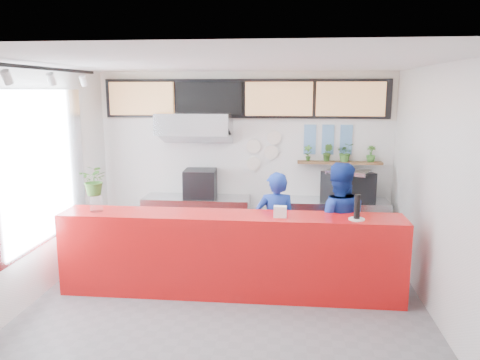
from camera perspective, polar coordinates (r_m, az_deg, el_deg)
The scene contains 44 objects.
floor at distance 6.13m, azimuth -1.66°, elevation -15.17°, with size 5.00×5.00×0.00m, color slate.
ceiling at distance 5.51m, azimuth -1.84°, elevation 14.10°, with size 5.00×5.00×0.00m, color silver.
wall_back at distance 8.08m, azimuth 0.60°, elevation 2.42°, with size 5.00×5.00×0.00m, color white.
wall_left at distance 6.45m, azimuth -24.33°, elevation -0.72°, with size 5.00×5.00×0.00m, color white.
wall_right at distance 5.86m, azimuth 23.31°, elevation -1.75°, with size 5.00×5.00×0.00m, color white.
service_counter at distance 6.28m, azimuth -1.20°, elevation -9.05°, with size 4.50×0.60×1.10m, color red.
cream_band at distance 7.98m, azimuth 0.61°, elevation 10.25°, with size 5.00×0.02×0.80m, color beige.
prep_bench at distance 8.12m, azimuth -5.26°, elevation -5.16°, with size 1.80×0.60×0.90m, color #B2B5BA.
panini_oven at distance 7.95m, azimuth -4.87°, elevation -0.42°, with size 0.52×0.52×0.47m, color black.
extraction_hood at distance 7.78m, azimuth -5.55°, elevation 6.86°, with size 1.20×0.70×0.35m, color #B2B5BA.
hood_lip at distance 7.79m, azimuth -5.52°, elevation 5.39°, with size 1.20×0.70×0.08m, color #B2B5BA.
right_bench at distance 8.01m, azimuth 11.18°, elevation -5.56°, with size 1.80×0.60×0.90m, color #B2B5BA.
espresso_machine at distance 7.87m, azimuth 13.03°, elevation -0.76°, with size 0.74×0.53×0.48m, color black.
espresso_tray at distance 7.83m, azimuth 13.11°, elevation 0.97°, with size 0.65×0.45×0.06m, color #B0B3B7.
herb_shelf at distance 7.99m, azimuth 12.04°, elevation 2.09°, with size 1.40×0.18×0.04m, color brown.
menu_board_far_left at distance 8.22m, azimuth -11.88°, elevation 9.69°, with size 1.10×0.10×0.55m, color tan.
menu_board_mid_left at distance 7.95m, azimuth -3.77°, elevation 9.86°, with size 1.10×0.10×0.55m, color black.
menu_board_mid_right at distance 7.84m, azimuth 4.75°, elevation 9.83°, with size 1.10×0.10×0.55m, color tan.
menu_board_far_right at distance 7.90m, azimuth 13.32°, elevation 9.59°, with size 1.10×0.10×0.55m, color tan.
soffit at distance 7.95m, azimuth 0.59°, elevation 9.88°, with size 4.80×0.04×0.65m, color black.
window_pane at distance 6.66m, azimuth -22.96°, elevation 1.47°, with size 0.04×2.20×1.90m, color silver.
window_frame at distance 6.65m, azimuth -22.81°, elevation 1.47°, with size 0.03×2.30×2.00m, color #B2B5BA.
track_rail at distance 6.15m, azimuth -22.10°, elevation 12.44°, with size 0.05×2.40×0.04m, color black.
dec_plate_a at distance 8.00m, azimuth 1.66°, elevation 4.14°, with size 0.24×0.24×0.03m, color silver.
dec_plate_b at distance 8.00m, azimuth 3.80°, elevation 3.40°, with size 0.24×0.24×0.03m, color silver.
dec_plate_c at distance 8.04m, azimuth 1.65°, elevation 2.02°, with size 0.24×0.24×0.03m, color silver.
dec_plate_d at distance 7.97m, azimuth 4.19°, elevation 5.17°, with size 0.24×0.24×0.03m, color silver.
photo_frame_a at distance 7.97m, azimuth 8.54°, elevation 5.81°, with size 0.20×0.02×0.25m, color #598CBF.
photo_frame_b at distance 7.99m, azimuth 10.69°, elevation 5.75°, with size 0.20×0.02×0.25m, color #598CBF.
photo_frame_c at distance 8.02m, azimuth 12.84°, elevation 5.69°, with size 0.20×0.02×0.25m, color #598CBF.
photo_frame_d at distance 8.00m, azimuth 8.48°, elevation 4.02°, with size 0.20×0.02×0.25m, color #598CBF.
photo_frame_e at distance 8.02m, azimuth 10.63°, elevation 3.97°, with size 0.20×0.02×0.25m, color #598CBF.
photo_frame_f at distance 8.05m, azimuth 12.76°, elevation 3.92°, with size 0.20×0.02×0.25m, color #598CBF.
staff_center at distance 6.70m, azimuth 4.36°, elevation -5.65°, with size 0.58×0.38×1.57m, color navy.
staff_right at distance 6.61m, azimuth 11.75°, elevation -5.35°, with size 0.85×0.66×1.74m, color navy.
herb_a at distance 7.93m, azimuth 8.27°, elevation 3.28°, with size 0.14×0.10×0.27m, color #356423.
herb_b at distance 7.95m, azimuth 10.63°, elevation 3.33°, with size 0.17×0.13×0.30m, color #356423.
herb_c at distance 7.98m, azimuth 12.74°, elevation 3.33°, with size 0.28×0.24×0.31m, color #356423.
herb_d at distance 8.04m, azimuth 15.67°, elevation 3.10°, with size 0.15×0.14×0.27m, color #356423.
glass_vase at distance 6.52m, azimuth -17.12°, elevation -2.78°, with size 0.17×0.17×0.21m, color silver.
basil_vase at distance 6.45m, azimuth -17.27°, elevation -0.02°, with size 0.37×0.32×0.41m, color #356423.
napkin_holder at distance 5.98m, azimuth 4.92°, elevation -3.87°, with size 0.16×0.10×0.14m, color white.
white_plate at distance 6.03m, azimuth 14.02°, elevation -4.65°, with size 0.20×0.20×0.02m, color white.
pepper_mill at distance 5.99m, azimuth 14.10°, elevation -3.16°, with size 0.08×0.08×0.31m, color black.
Camera 1 is at (0.73, -5.45, 2.69)m, focal length 35.00 mm.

